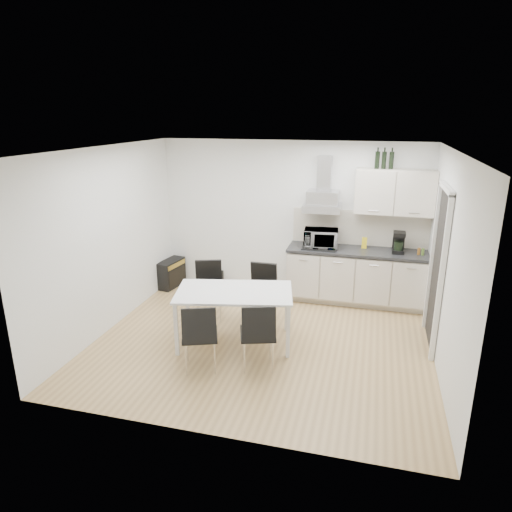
{
  "coord_description": "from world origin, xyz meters",
  "views": [
    {
      "loc": [
        1.35,
        -5.51,
        3.02
      ],
      "look_at": [
        -0.2,
        0.4,
        1.1
      ],
      "focal_mm": 32.0,
      "sensor_mm": 36.0,
      "label": 1
    }
  ],
  "objects_px": {
    "dining_table": "(234,296)",
    "chair_far_right": "(261,294)",
    "chair_near_right": "(258,334)",
    "chair_near_left": "(200,336)",
    "floor_speaker": "(219,278)",
    "guitar_amp": "(171,273)",
    "kitchenette": "(359,254)",
    "chair_far_left": "(209,291)"
  },
  "relations": [
    {
      "from": "chair_far_right",
      "to": "guitar_amp",
      "type": "bearing_deg",
      "value": -27.63
    },
    {
      "from": "kitchenette",
      "to": "floor_speaker",
      "type": "relative_size",
      "value": 9.79
    },
    {
      "from": "kitchenette",
      "to": "chair_far_right",
      "type": "bearing_deg",
      "value": -140.17
    },
    {
      "from": "chair_far_right",
      "to": "chair_near_left",
      "type": "height_order",
      "value": "same"
    },
    {
      "from": "kitchenette",
      "to": "chair_far_left",
      "type": "relative_size",
      "value": 2.86
    },
    {
      "from": "dining_table",
      "to": "chair_far_right",
      "type": "relative_size",
      "value": 1.92
    },
    {
      "from": "dining_table",
      "to": "floor_speaker",
      "type": "xyz_separation_m",
      "value": [
        -0.93,
        2.01,
        -0.55
      ]
    },
    {
      "from": "kitchenette",
      "to": "chair_far_left",
      "type": "xyz_separation_m",
      "value": [
        -2.15,
        -1.21,
        -0.39
      ]
    },
    {
      "from": "chair_near_left",
      "to": "chair_near_right",
      "type": "relative_size",
      "value": 1.0
    },
    {
      "from": "guitar_amp",
      "to": "chair_near_left",
      "type": "bearing_deg",
      "value": -49.11
    },
    {
      "from": "floor_speaker",
      "to": "chair_far_left",
      "type": "bearing_deg",
      "value": -82.37
    },
    {
      "from": "chair_near_left",
      "to": "floor_speaker",
      "type": "distance_m",
      "value": 2.87
    },
    {
      "from": "chair_far_left",
      "to": "chair_far_right",
      "type": "bearing_deg",
      "value": 166.69
    },
    {
      "from": "chair_far_left",
      "to": "chair_far_right",
      "type": "distance_m",
      "value": 0.8
    },
    {
      "from": "kitchenette",
      "to": "chair_near_right",
      "type": "height_order",
      "value": "kitchenette"
    },
    {
      "from": "dining_table",
      "to": "chair_near_right",
      "type": "relative_size",
      "value": 1.92
    },
    {
      "from": "chair_far_left",
      "to": "floor_speaker",
      "type": "relative_size",
      "value": 3.42
    },
    {
      "from": "chair_far_left",
      "to": "chair_near_left",
      "type": "distance_m",
      "value": 1.44
    },
    {
      "from": "chair_near_right",
      "to": "guitar_amp",
      "type": "height_order",
      "value": "chair_near_right"
    },
    {
      "from": "dining_table",
      "to": "chair_far_right",
      "type": "bearing_deg",
      "value": 62.98
    },
    {
      "from": "kitchenette",
      "to": "guitar_amp",
      "type": "bearing_deg",
      "value": -178.04
    },
    {
      "from": "chair_near_left",
      "to": "kitchenette",
      "type": "bearing_deg",
      "value": 35.36
    },
    {
      "from": "kitchenette",
      "to": "dining_table",
      "type": "bearing_deg",
      "value": -129.97
    },
    {
      "from": "kitchenette",
      "to": "floor_speaker",
      "type": "xyz_separation_m",
      "value": [
        -2.48,
        0.17,
        -0.7
      ]
    },
    {
      "from": "chair_near_right",
      "to": "dining_table",
      "type": "bearing_deg",
      "value": 112.7
    },
    {
      "from": "kitchenette",
      "to": "chair_far_right",
      "type": "relative_size",
      "value": 2.86
    },
    {
      "from": "chair_near_left",
      "to": "guitar_amp",
      "type": "xyz_separation_m",
      "value": [
        -1.54,
        2.49,
        -0.19
      ]
    },
    {
      "from": "kitchenette",
      "to": "floor_speaker",
      "type": "distance_m",
      "value": 2.58
    },
    {
      "from": "chair_far_right",
      "to": "chair_near_right",
      "type": "height_order",
      "value": "same"
    },
    {
      "from": "chair_far_left",
      "to": "dining_table",
      "type": "bearing_deg",
      "value": 114.81
    },
    {
      "from": "kitchenette",
      "to": "dining_table",
      "type": "relative_size",
      "value": 1.49
    },
    {
      "from": "chair_far_left",
      "to": "guitar_amp",
      "type": "relative_size",
      "value": 1.41
    },
    {
      "from": "dining_table",
      "to": "floor_speaker",
      "type": "distance_m",
      "value": 2.29
    },
    {
      "from": "chair_near_right",
      "to": "guitar_amp",
      "type": "bearing_deg",
      "value": 116.09
    },
    {
      "from": "chair_far_left",
      "to": "kitchenette",
      "type": "bearing_deg",
      "value": -169.44
    },
    {
      "from": "guitar_amp",
      "to": "kitchenette",
      "type": "bearing_deg",
      "value": 11.12
    },
    {
      "from": "kitchenette",
      "to": "chair_far_right",
      "type": "distance_m",
      "value": 1.82
    },
    {
      "from": "chair_far_right",
      "to": "guitar_amp",
      "type": "relative_size",
      "value": 1.41
    },
    {
      "from": "dining_table",
      "to": "chair_far_right",
      "type": "distance_m",
      "value": 0.77
    },
    {
      "from": "chair_far_left",
      "to": "guitar_amp",
      "type": "bearing_deg",
      "value": -62.85
    },
    {
      "from": "guitar_amp",
      "to": "floor_speaker",
      "type": "height_order",
      "value": "guitar_amp"
    },
    {
      "from": "chair_near_left",
      "to": "guitar_amp",
      "type": "relative_size",
      "value": 1.41
    }
  ]
}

